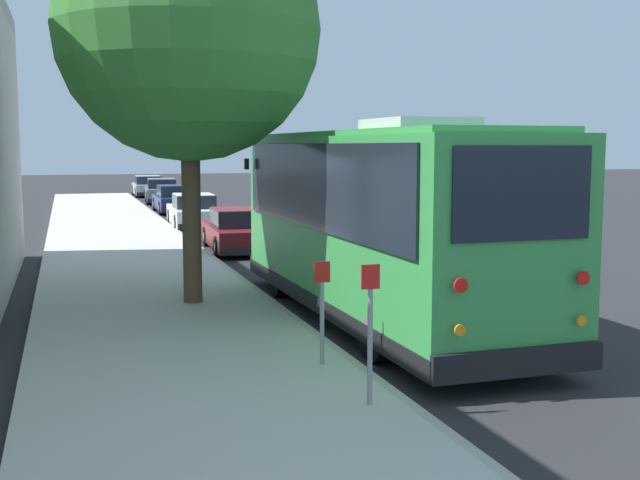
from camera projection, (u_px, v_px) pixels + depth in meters
The scene contains 12 objects.
ground_plane at pixel (417, 330), 13.44m from camera, with size 160.00×160.00×0.00m, color #28282B.
sidewalk_slab at pixel (173, 344), 12.21m from camera, with size 80.00×4.27×0.15m, color beige.
curb_strip at pixel (311, 334), 12.87m from camera, with size 80.00×0.14×0.15m, color #AAA69D.
shuttle_bus at pixel (377, 215), 14.04m from camera, with size 9.43×2.69×3.50m.
parked_sedan_maroon at pixel (239, 231), 23.68m from camera, with size 4.39×1.92×1.26m.
parked_sedan_white at pixel (194, 212), 30.44m from camera, with size 4.58×1.85×1.29m.
parked_sedan_navy at pixel (174, 200), 37.40m from camera, with size 4.38×1.74×1.28m.
parked_sedan_gray at pixel (162, 192), 43.86m from camera, with size 4.71×2.00×1.33m.
parked_sedan_silver at pixel (148, 187), 49.72m from camera, with size 4.32×1.85×1.28m.
street_tree at pixel (187, 11), 14.66m from camera, with size 4.84×4.84×8.20m.
sign_post_near at pixel (370, 333), 9.03m from camera, with size 0.06×0.22×1.61m.
sign_post_far at pixel (322, 311), 10.73m from camera, with size 0.06×0.22×1.40m.
Camera 1 is at (-12.07, 5.54, 3.07)m, focal length 45.00 mm.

